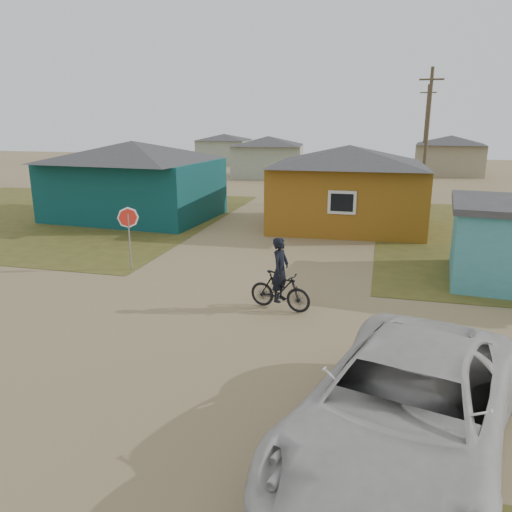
# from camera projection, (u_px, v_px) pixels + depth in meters

# --- Properties ---
(ground) EXTENTS (120.00, 120.00, 0.00)m
(ground) POSITION_uv_depth(u_px,v_px,m) (195.00, 338.00, 11.98)
(ground) COLOR #917B53
(grass_nw) EXTENTS (20.00, 18.00, 0.00)m
(grass_nw) POSITION_uv_depth(u_px,v_px,m) (41.00, 214.00, 27.44)
(grass_nw) COLOR brown
(grass_nw) RESTS_ON ground
(house_teal) EXTENTS (8.93, 7.08, 4.00)m
(house_teal) POSITION_uv_depth(u_px,v_px,m) (134.00, 179.00, 26.06)
(house_teal) COLOR #0A393B
(house_teal) RESTS_ON ground
(house_yellow) EXTENTS (7.72, 6.76, 3.90)m
(house_yellow) POSITION_uv_depth(u_px,v_px,m) (348.00, 185.00, 23.93)
(house_yellow) COLOR #8D5915
(house_yellow) RESTS_ON ground
(house_pale_west) EXTENTS (7.04, 6.15, 3.60)m
(house_pale_west) POSITION_uv_depth(u_px,v_px,m) (268.00, 156.00, 44.67)
(house_pale_west) COLOR #96A28B
(house_pale_west) RESTS_ON ground
(house_beige_east) EXTENTS (6.95, 6.05, 3.60)m
(house_beige_east) POSITION_uv_depth(u_px,v_px,m) (450.00, 155.00, 46.48)
(house_beige_east) COLOR gray
(house_beige_east) RESTS_ON ground
(house_pale_north) EXTENTS (6.28, 5.81, 3.40)m
(house_pale_north) POSITION_uv_depth(u_px,v_px,m) (224.00, 148.00, 57.81)
(house_pale_north) COLOR #96A28B
(house_pale_north) RESTS_ON ground
(utility_pole_near) EXTENTS (1.40, 0.20, 8.00)m
(utility_pole_near) POSITION_uv_depth(u_px,v_px,m) (427.00, 135.00, 29.89)
(utility_pole_near) COLOR brown
(utility_pole_near) RESTS_ON ground
(utility_pole_far) EXTENTS (1.40, 0.20, 8.00)m
(utility_pole_far) POSITION_uv_depth(u_px,v_px,m) (425.00, 130.00, 44.60)
(utility_pole_far) COLOR brown
(utility_pole_far) RESTS_ON ground
(stop_sign) EXTENTS (0.71, 0.21, 2.22)m
(stop_sign) POSITION_uv_depth(u_px,v_px,m) (128.00, 224.00, 16.96)
(stop_sign) COLOR gray
(stop_sign) RESTS_ON ground
(cyclist) EXTENTS (1.86, 0.91, 2.03)m
(cyclist) POSITION_uv_depth(u_px,v_px,m) (280.00, 284.00, 13.62)
(cyclist) COLOR black
(cyclist) RESTS_ON ground
(vehicle) EXTENTS (4.43, 6.76, 1.73)m
(vehicle) POSITION_uv_depth(u_px,v_px,m) (406.00, 409.00, 7.53)
(vehicle) COLOR beige
(vehicle) RESTS_ON ground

